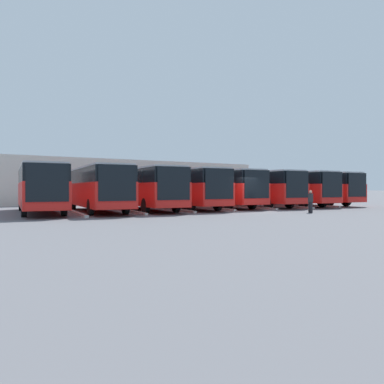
{
  "coord_description": "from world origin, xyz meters",
  "views": [
    {
      "loc": [
        17.37,
        20.88,
        1.67
      ],
      "look_at": [
        1.06,
        -5.78,
        1.38
      ],
      "focal_mm": 35.0,
      "sensor_mm": 36.0,
      "label": 1
    }
  ],
  "objects_px": {
    "bus_3": "(218,187)",
    "bus_4": "(184,187)",
    "bus_5": "(144,187)",
    "bus_6": "(97,187)",
    "bus_7": "(40,187)",
    "pedestrian": "(311,201)",
    "bus_0": "(310,188)",
    "bus_2": "(254,187)",
    "bus_1": "(286,187)"
  },
  "relations": [
    {
      "from": "bus_3",
      "to": "bus_5",
      "type": "distance_m",
      "value": 7.41
    },
    {
      "from": "bus_5",
      "to": "bus_6",
      "type": "xyz_separation_m",
      "value": [
        3.69,
        -0.02,
        0.0
      ]
    },
    {
      "from": "bus_4",
      "to": "pedestrian",
      "type": "relative_size",
      "value": 7.65
    },
    {
      "from": "bus_1",
      "to": "bus_3",
      "type": "relative_size",
      "value": 1.0
    },
    {
      "from": "bus_7",
      "to": "pedestrian",
      "type": "distance_m",
      "value": 18.47
    },
    {
      "from": "bus_2",
      "to": "bus_4",
      "type": "relative_size",
      "value": 1.0
    },
    {
      "from": "bus_2",
      "to": "bus_6",
      "type": "height_order",
      "value": "same"
    },
    {
      "from": "bus_5",
      "to": "bus_7",
      "type": "height_order",
      "value": "same"
    },
    {
      "from": "bus_2",
      "to": "bus_3",
      "type": "height_order",
      "value": "same"
    },
    {
      "from": "bus_3",
      "to": "bus_4",
      "type": "distance_m",
      "value": 3.71
    },
    {
      "from": "pedestrian",
      "to": "bus_7",
      "type": "bearing_deg",
      "value": 69.3
    },
    {
      "from": "bus_1",
      "to": "bus_3",
      "type": "bearing_deg",
      "value": -1.52
    },
    {
      "from": "bus_0",
      "to": "bus_1",
      "type": "distance_m",
      "value": 3.7
    },
    {
      "from": "bus_4",
      "to": "bus_5",
      "type": "relative_size",
      "value": 1.0
    },
    {
      "from": "bus_2",
      "to": "bus_7",
      "type": "bearing_deg",
      "value": 3.56
    },
    {
      "from": "bus_6",
      "to": "bus_2",
      "type": "bearing_deg",
      "value": -174.22
    },
    {
      "from": "bus_1",
      "to": "pedestrian",
      "type": "distance_m",
      "value": 10.68
    },
    {
      "from": "bus_4",
      "to": "bus_6",
      "type": "xyz_separation_m",
      "value": [
        7.39,
        0.22,
        0.0
      ]
    },
    {
      "from": "bus_2",
      "to": "pedestrian",
      "type": "height_order",
      "value": "bus_2"
    },
    {
      "from": "bus_3",
      "to": "bus_5",
      "type": "xyz_separation_m",
      "value": [
        7.39,
        0.61,
        0.0
      ]
    },
    {
      "from": "bus_5",
      "to": "bus_7",
      "type": "xyz_separation_m",
      "value": [
        7.39,
        -0.72,
        0.0
      ]
    },
    {
      "from": "bus_7",
      "to": "pedestrian",
      "type": "xyz_separation_m",
      "value": [
        -15.79,
        9.54,
        -0.95
      ]
    },
    {
      "from": "bus_1",
      "to": "bus_5",
      "type": "bearing_deg",
      "value": 4.39
    },
    {
      "from": "bus_5",
      "to": "bus_1",
      "type": "bearing_deg",
      "value": -175.61
    },
    {
      "from": "bus_2",
      "to": "bus_5",
      "type": "distance_m",
      "value": 11.08
    },
    {
      "from": "bus_1",
      "to": "bus_6",
      "type": "bearing_deg",
      "value": 4.56
    },
    {
      "from": "bus_4",
      "to": "bus_6",
      "type": "height_order",
      "value": "same"
    },
    {
      "from": "bus_6",
      "to": "bus_1",
      "type": "bearing_deg",
      "value": -175.44
    },
    {
      "from": "bus_5",
      "to": "bus_6",
      "type": "bearing_deg",
      "value": 5.25
    },
    {
      "from": "bus_1",
      "to": "bus_7",
      "type": "relative_size",
      "value": 1.0
    },
    {
      "from": "bus_1",
      "to": "bus_6",
      "type": "relative_size",
      "value": 1.0
    },
    {
      "from": "bus_7",
      "to": "pedestrian",
      "type": "relative_size",
      "value": 7.65
    },
    {
      "from": "bus_1",
      "to": "bus_6",
      "type": "height_order",
      "value": "same"
    },
    {
      "from": "bus_2",
      "to": "bus_7",
      "type": "xyz_separation_m",
      "value": [
        18.47,
        -0.64,
        0.0
      ]
    },
    {
      "from": "bus_4",
      "to": "bus_2",
      "type": "bearing_deg",
      "value": -175.66
    },
    {
      "from": "bus_4",
      "to": "bus_5",
      "type": "height_order",
      "value": "same"
    },
    {
      "from": "bus_3",
      "to": "bus_5",
      "type": "relative_size",
      "value": 1.0
    },
    {
      "from": "bus_6",
      "to": "bus_4",
      "type": "bearing_deg",
      "value": -172.77
    },
    {
      "from": "bus_0",
      "to": "bus_5",
      "type": "height_order",
      "value": "same"
    },
    {
      "from": "bus_0",
      "to": "bus_4",
      "type": "relative_size",
      "value": 1.0
    },
    {
      "from": "bus_0",
      "to": "bus_2",
      "type": "height_order",
      "value": "same"
    },
    {
      "from": "bus_1",
      "to": "bus_0",
      "type": "bearing_deg",
      "value": -170.65
    },
    {
      "from": "bus_3",
      "to": "bus_7",
      "type": "bearing_deg",
      "value": 5.14
    },
    {
      "from": "bus_0",
      "to": "bus_7",
      "type": "xyz_separation_m",
      "value": [
        25.86,
        -0.78,
        0.0
      ]
    },
    {
      "from": "bus_3",
      "to": "bus_4",
      "type": "xyz_separation_m",
      "value": [
        3.69,
        0.38,
        0.0
      ]
    },
    {
      "from": "bus_4",
      "to": "bus_7",
      "type": "bearing_deg",
      "value": 3.04
    },
    {
      "from": "bus_0",
      "to": "bus_7",
      "type": "height_order",
      "value": "same"
    },
    {
      "from": "bus_4",
      "to": "pedestrian",
      "type": "height_order",
      "value": "bus_4"
    },
    {
      "from": "bus_5",
      "to": "bus_2",
      "type": "bearing_deg",
      "value": -174.04
    },
    {
      "from": "bus_4",
      "to": "pedestrian",
      "type": "bearing_deg",
      "value": 123.05
    }
  ]
}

